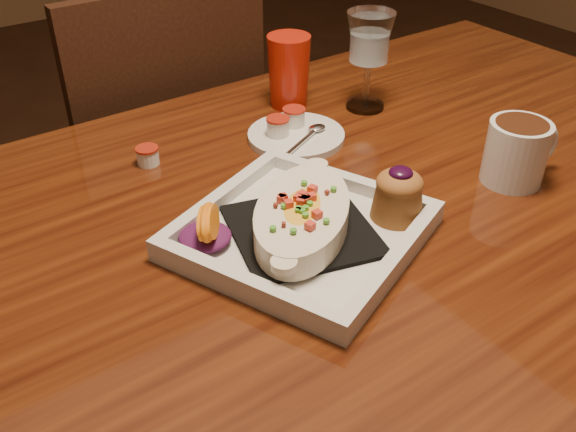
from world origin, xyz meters
TOP-DOWN VIEW (x-y plane):
  - table at (0.00, 0.00)m, footprint 1.50×0.90m
  - chair_far at (-0.00, 0.63)m, footprint 0.42×0.42m
  - plate at (-0.08, -0.03)m, footprint 0.35×0.35m
  - coffee_mug at (0.24, -0.09)m, footprint 0.12×0.09m
  - goblet at (0.23, 0.22)m, footprint 0.08×0.08m
  - saucer at (0.06, 0.20)m, footprint 0.16×0.16m
  - creamer_loose at (-0.17, 0.26)m, footprint 0.04×0.04m
  - red_tumbler at (0.13, 0.31)m, footprint 0.07×0.07m

SIDE VIEW (x-z plane):
  - chair_far at x=0.00m, z-range 0.04..0.97m
  - table at x=0.00m, z-range 0.28..1.03m
  - saucer at x=0.06m, z-range 0.71..0.81m
  - creamer_loose at x=-0.17m, z-range 0.75..0.78m
  - plate at x=-0.08m, z-range 0.73..0.82m
  - coffee_mug at x=0.24m, z-range 0.75..0.85m
  - red_tumbler at x=0.13m, z-range 0.75..0.87m
  - goblet at x=0.23m, z-range 0.78..0.95m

